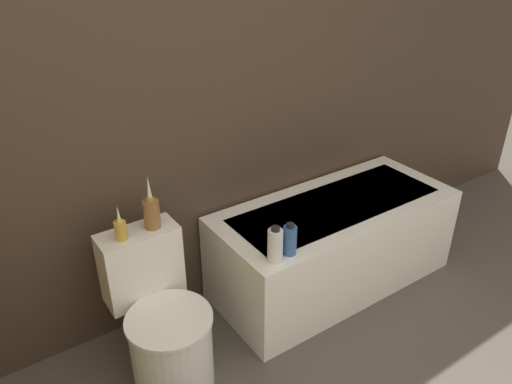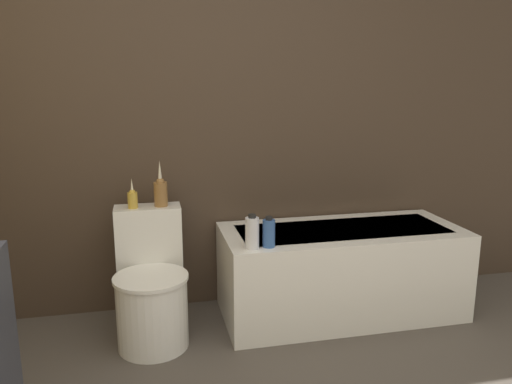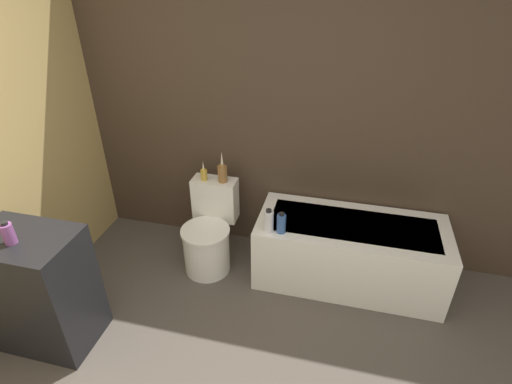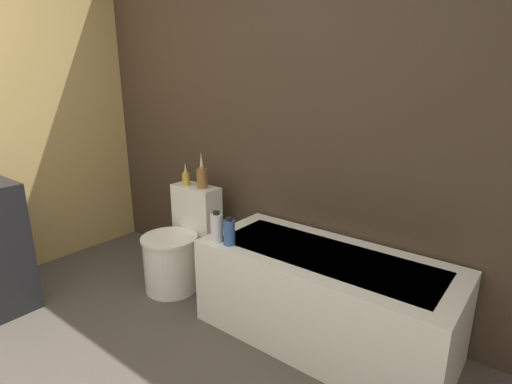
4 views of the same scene
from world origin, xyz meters
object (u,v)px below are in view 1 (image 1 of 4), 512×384
Objects in this scene: bathtub at (333,243)px; shampoo_bottle_short at (290,240)px; vase_gold at (120,228)px; vase_silver at (151,210)px; toilet at (163,326)px; shampoo_bottle_tall at (275,245)px.

shampoo_bottle_short is at bearing -156.39° from bathtub.
vase_silver is (0.16, 0.01, 0.03)m from vase_gold.
shampoo_bottle_short is (-0.54, -0.23, 0.36)m from bathtub.
vase_silver is (0.08, 0.20, 0.53)m from toilet.
bathtub is 8.51× the size of vase_gold.
vase_gold reaches higher than toilet.
toilet is 0.54m from vase_gold.
bathtub is 7.67× the size of shampoo_bottle_tall.
bathtub is 1.19m from toilet.
vase_gold is 0.74m from shampoo_bottle_tall.
shampoo_bottle_short is (0.10, 0.01, -0.01)m from shampoo_bottle_tall.
shampoo_bottle_tall is at bearing -36.44° from vase_silver.
vase_gold reaches higher than bathtub.
toilet is (-1.19, -0.09, 0.02)m from bathtub.
bathtub is 1.24m from vase_silver.
bathtub is at bearing 23.61° from shampoo_bottle_short.
shampoo_bottle_short is at bearing -12.56° from toilet.
shampoo_bottle_short is at bearing -24.10° from vase_gold.
vase_gold is 0.64× the size of vase_silver.
shampoo_bottle_tall is (0.64, -0.34, -0.15)m from vase_gold.
shampoo_bottle_tall is at bearing -15.48° from toilet.
toilet is at bearing -112.42° from vase_silver.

